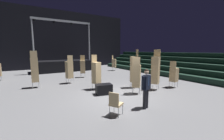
# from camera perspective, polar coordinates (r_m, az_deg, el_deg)

# --- Properties ---
(ground_plane) EXTENTS (22.00, 30.00, 0.10)m
(ground_plane) POSITION_cam_1_polar(r_m,az_deg,el_deg) (8.06, 0.90, -10.63)
(ground_plane) COLOR slate
(arena_end_wall) EXTENTS (22.00, 0.30, 8.00)m
(arena_end_wall) POSITION_cam_1_polar(r_m,az_deg,el_deg) (21.85, -21.62, 11.23)
(arena_end_wall) COLOR black
(arena_end_wall) RESTS_ON ground_plane
(bleacher_bank_right) EXTENTS (3.75, 24.00, 2.25)m
(bleacher_bank_right) POSITION_cam_1_polar(r_m,az_deg,el_deg) (15.29, 28.53, 1.72)
(bleacher_bank_right) COLOR black
(bleacher_bank_right) RESTS_ON ground_plane
(stage_riser) EXTENTS (6.62, 2.63, 5.80)m
(stage_riser) POSITION_cam_1_polar(r_m,az_deg,el_deg) (18.36, -18.98, 1.86)
(stage_riser) COLOR black
(stage_riser) RESTS_ON ground_plane
(man_with_tie) EXTENTS (0.57, 0.33, 1.73)m
(man_with_tie) POSITION_cam_1_polar(r_m,az_deg,el_deg) (6.33, 13.39, -6.30)
(man_with_tie) COLOR black
(man_with_tie) RESTS_ON ground_plane
(chair_stack_front_left) EXTENTS (0.48, 0.48, 1.79)m
(chair_stack_front_left) POSITION_cam_1_polar(r_m,az_deg,el_deg) (10.53, 23.34, -1.56)
(chair_stack_front_left) COLOR #B2B5BA
(chair_stack_front_left) RESTS_ON ground_plane
(chair_stack_front_right) EXTENTS (0.47, 0.47, 2.48)m
(chair_stack_front_right) POSITION_cam_1_polar(r_m,az_deg,el_deg) (10.81, -28.32, 0.17)
(chair_stack_front_right) COLOR #B2B5BA
(chair_stack_front_right) RESTS_ON ground_plane
(chair_stack_mid_right) EXTENTS (0.52, 0.52, 2.14)m
(chair_stack_mid_right) POSITION_cam_1_polar(r_m,az_deg,el_deg) (11.31, -16.58, 0.22)
(chair_stack_mid_right) COLOR #B2B5BA
(chair_stack_mid_right) RESTS_ON ground_plane
(chair_stack_mid_centre) EXTENTS (0.57, 0.57, 2.05)m
(chair_stack_mid_centre) POSITION_cam_1_polar(r_m,az_deg,el_deg) (13.52, -11.55, 1.41)
(chair_stack_mid_centre) COLOR #B2B5BA
(chair_stack_mid_centre) RESTS_ON ground_plane
(chair_stack_rear_left) EXTENTS (0.58, 0.58, 2.56)m
(chair_stack_rear_left) POSITION_cam_1_polar(r_m,az_deg,el_deg) (9.45, 16.87, 0.06)
(chair_stack_rear_left) COLOR #B2B5BA
(chair_stack_rear_left) RESTS_ON ground_plane
(chair_stack_rear_right) EXTENTS (0.62, 0.62, 2.14)m
(chair_stack_rear_right) POSITION_cam_1_polar(r_m,az_deg,el_deg) (8.33, 9.67, -2.19)
(chair_stack_rear_right) COLOR #B2B5BA
(chair_stack_rear_right) RESTS_ON ground_plane
(chair_stack_rear_centre) EXTENTS (0.53, 0.53, 2.22)m
(chair_stack_rear_centre) POSITION_cam_1_polar(r_m,az_deg,el_deg) (9.18, -6.27, -0.94)
(chair_stack_rear_centre) COLOR #B2B5BA
(chair_stack_rear_centre) RESTS_ON ground_plane
(chair_stack_aisle_left) EXTENTS (0.62, 0.62, 1.88)m
(chair_stack_aisle_left) POSITION_cam_1_polar(r_m,az_deg,el_deg) (17.73, 0.79, 2.79)
(chair_stack_aisle_left) COLOR #B2B5BA
(chair_stack_aisle_left) RESTS_ON ground_plane
(chair_stack_aisle_right) EXTENTS (0.59, 0.59, 2.56)m
(chair_stack_aisle_right) POSITION_cam_1_polar(r_m,az_deg,el_deg) (9.65, 8.69, 0.46)
(chair_stack_aisle_right) COLOR #B2B5BA
(chair_stack_aisle_right) RESTS_ON ground_plane
(equipment_road_case) EXTENTS (1.01, 0.79, 0.59)m
(equipment_road_case) POSITION_cam_1_polar(r_m,az_deg,el_deg) (8.32, -3.25, -7.58)
(equipment_road_case) COLOR black
(equipment_road_case) RESTS_ON ground_plane
(loose_chair_near_man) EXTENTS (0.60, 0.60, 0.95)m
(loose_chair_near_man) POSITION_cam_1_polar(r_m,az_deg,el_deg) (5.61, 1.33, -12.74)
(loose_chair_near_man) COLOR #B2B5BA
(loose_chair_near_man) RESTS_ON ground_plane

